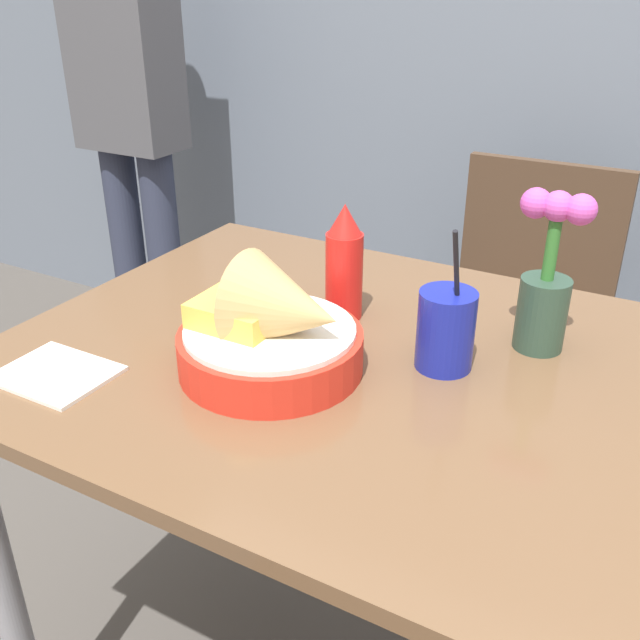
{
  "coord_description": "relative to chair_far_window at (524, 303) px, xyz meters",
  "views": [
    {
      "loc": [
        0.41,
        -0.83,
        1.28
      ],
      "look_at": [
        -0.04,
        -0.03,
        0.82
      ],
      "focal_mm": 40.0,
      "sensor_mm": 36.0,
      "label": 1
    }
  ],
  "objects": [
    {
      "name": "dining_table",
      "position": [
        -0.06,
        -0.85,
        0.13
      ],
      "size": [
        1.04,
        0.81,
        0.76
      ],
      "color": "brown",
      "rests_on": "ground_plane"
    },
    {
      "name": "chair_far_window",
      "position": [
        0.0,
        0.0,
        0.0
      ],
      "size": [
        0.4,
        0.4,
        0.85
      ],
      "color": "#473323",
      "rests_on": "ground_plane"
    },
    {
      "name": "food_basket",
      "position": [
        -0.14,
        -0.94,
        0.31
      ],
      "size": [
        0.26,
        0.26,
        0.17
      ],
      "color": "red",
      "rests_on": "dining_table"
    },
    {
      "name": "ketchup_bottle",
      "position": [
        -0.14,
        -0.74,
        0.34
      ],
      "size": [
        0.06,
        0.06,
        0.19
      ],
      "color": "red",
      "rests_on": "dining_table"
    },
    {
      "name": "drink_cup",
      "position": [
        0.06,
        -0.81,
        0.3
      ],
      "size": [
        0.08,
        0.08,
        0.22
      ],
      "color": "#192399",
      "rests_on": "dining_table"
    },
    {
      "name": "flower_vase",
      "position": [
        0.17,
        -0.69,
        0.35
      ],
      "size": [
        0.11,
        0.07,
        0.24
      ],
      "color": "#2D4738",
      "rests_on": "dining_table"
    },
    {
      "name": "napkin",
      "position": [
        -0.4,
        -1.11,
        0.25
      ],
      "size": [
        0.16,
        0.12,
        0.01
      ],
      "color": "white",
      "rests_on": "dining_table"
    },
    {
      "name": "person_standing",
      "position": [
        -1.26,
        -0.01,
        0.4
      ],
      "size": [
        0.32,
        0.18,
        1.59
      ],
      "color": "#2D3347",
      "rests_on": "ground_plane"
    }
  ]
}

